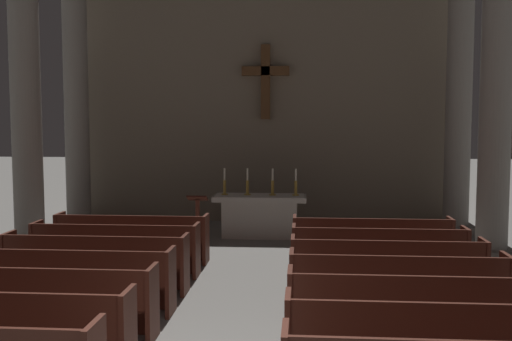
{
  "coord_description": "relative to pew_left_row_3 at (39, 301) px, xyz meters",
  "views": [
    {
      "loc": [
        1.0,
        -5.05,
        2.74
      ],
      "look_at": [
        0.0,
        7.63,
        1.7
      ],
      "focal_mm": 41.33,
      "sensor_mm": 36.0,
      "label": 1
    }
  ],
  "objects": [
    {
      "name": "pew_left_row_3",
      "position": [
        0.0,
        0.0,
        0.0
      ],
      "size": [
        2.99,
        0.5,
        0.95
      ],
      "color": "#4C2319",
      "rests_on": "ground"
    },
    {
      "name": "pew_left_row_4",
      "position": [
        0.0,
        1.03,
        0.0
      ],
      "size": [
        2.99,
        0.5,
        0.95
      ],
      "color": "#4C2319",
      "rests_on": "ground"
    },
    {
      "name": "pew_left_row_5",
      "position": [
        0.0,
        2.05,
        0.0
      ],
      "size": [
        2.99,
        0.5,
        0.95
      ],
      "color": "#4C2319",
      "rests_on": "ground"
    },
    {
      "name": "pew_left_row_6",
      "position": [
        0.0,
        3.08,
        0.0
      ],
      "size": [
        2.99,
        0.5,
        0.95
      ],
      "color": "#4C2319",
      "rests_on": "ground"
    },
    {
      "name": "pew_left_row_7",
      "position": [
        0.0,
        4.11,
        0.0
      ],
      "size": [
        2.99,
        0.5,
        0.95
      ],
      "color": "#4C2319",
      "rests_on": "ground"
    },
    {
      "name": "pew_right_row_3",
      "position": [
        4.65,
        0.0,
        0.0
      ],
      "size": [
        2.99,
        0.5,
        0.95
      ],
      "color": "#4C2319",
      "rests_on": "ground"
    },
    {
      "name": "pew_right_row_4",
      "position": [
        4.65,
        1.03,
        0.0
      ],
      "size": [
        2.99,
        0.5,
        0.95
      ],
      "color": "#4C2319",
      "rests_on": "ground"
    },
    {
      "name": "pew_right_row_5",
      "position": [
        4.65,
        2.05,
        0.0
      ],
      "size": [
        2.99,
        0.5,
        0.95
      ],
      "color": "#4C2319",
      "rests_on": "ground"
    },
    {
      "name": "pew_right_row_6",
      "position": [
        4.65,
        3.08,
        0.0
      ],
      "size": [
        2.99,
        0.5,
        0.95
      ],
      "color": "#4C2319",
      "rests_on": "ground"
    },
    {
      "name": "pew_right_row_7",
      "position": [
        4.65,
        4.11,
        0.0
      ],
      "size": [
        2.99,
        0.5,
        0.95
      ],
      "color": "#4C2319",
      "rests_on": "ground"
    },
    {
      "name": "column_left_third",
      "position": [
        -2.48,
        4.96,
        2.5
      ],
      "size": [
        0.93,
        0.93,
        6.13
      ],
      "color": "gray",
      "rests_on": "ground"
    },
    {
      "name": "column_right_third",
      "position": [
        7.13,
        4.96,
        2.5
      ],
      "size": [
        0.93,
        0.93,
        6.13
      ],
      "color": "gray",
      "rests_on": "ground"
    },
    {
      "name": "column_left_fourth",
      "position": [
        -2.48,
        7.74,
        2.5
      ],
      "size": [
        0.93,
        0.93,
        6.13
      ],
      "color": "gray",
      "rests_on": "ground"
    },
    {
      "name": "column_right_fourth",
      "position": [
        7.13,
        7.74,
        2.5
      ],
      "size": [
        0.93,
        0.93,
        6.13
      ],
      "color": "gray",
      "rests_on": "ground"
    },
    {
      "name": "altar",
      "position": [
        2.32,
        6.82,
        0.06
      ],
      "size": [
        2.2,
        0.9,
        1.01
      ],
      "color": "#BCB7AD",
      "rests_on": "ground"
    },
    {
      "name": "candlestick_outer_left",
      "position": [
        1.47,
        6.82,
        0.73
      ],
      "size": [
        0.16,
        0.16,
        0.64
      ],
      "color": "#B79338",
      "rests_on": "altar"
    },
    {
      "name": "candlestick_inner_left",
      "position": [
        2.02,
        6.82,
        0.73
      ],
      "size": [
        0.16,
        0.16,
        0.64
      ],
      "color": "#B79338",
      "rests_on": "altar"
    },
    {
      "name": "candlestick_inner_right",
      "position": [
        2.62,
        6.82,
        0.73
      ],
      "size": [
        0.16,
        0.16,
        0.64
      ],
      "color": "#B79338",
      "rests_on": "altar"
    },
    {
      "name": "candlestick_outer_right",
      "position": [
        3.17,
        6.82,
        0.73
      ],
      "size": [
        0.16,
        0.16,
        0.64
      ],
      "color": "#B79338",
      "rests_on": "altar"
    },
    {
      "name": "apse_with_cross",
      "position": [
        2.32,
        9.14,
        2.99
      ],
      "size": [
        10.6,
        0.49,
        6.94
      ],
      "color": "gray",
      "rests_on": "ground"
    },
    {
      "name": "lectern",
      "position": [
        1.03,
        5.62,
        0.07
      ],
      "size": [
        0.44,
        0.36,
        1.15
      ],
      "color": "#4C2319",
      "rests_on": "ground"
    }
  ]
}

